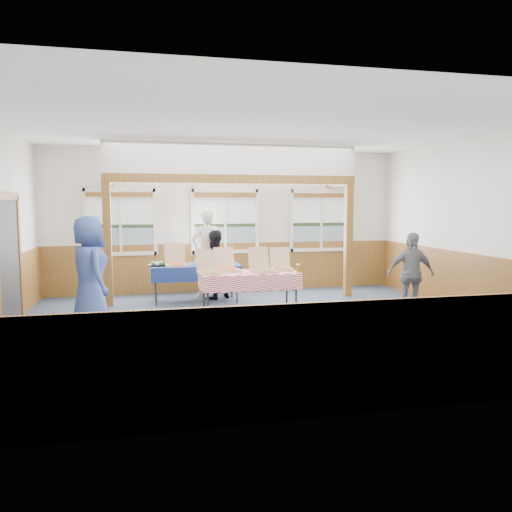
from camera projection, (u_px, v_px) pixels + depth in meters
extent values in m
plane|color=#2C3948|center=(260.00, 327.00, 8.11)|extent=(8.00, 8.00, 0.00)
plane|color=white|center=(260.00, 126.00, 7.78)|extent=(8.00, 8.00, 0.00)
plane|color=silver|center=(225.00, 221.00, 11.34)|extent=(8.00, 0.00, 8.00)
plane|color=silver|center=(348.00, 247.00, 4.55)|extent=(8.00, 0.00, 8.00)
plane|color=silver|center=(480.00, 226.00, 8.82)|extent=(0.00, 8.00, 8.00)
cube|color=brown|center=(225.00, 267.00, 11.43)|extent=(7.98, 0.05, 1.10)
cube|color=brown|center=(344.00, 358.00, 4.68)|extent=(7.98, 0.05, 1.10)
cube|color=brown|center=(476.00, 285.00, 8.93)|extent=(0.05, 6.98, 1.10)
cube|color=#2D2D2D|center=(7.00, 263.00, 8.01)|extent=(0.06, 1.30, 2.10)
cube|color=white|center=(121.00, 254.00, 10.85)|extent=(1.52, 0.05, 0.08)
cube|color=white|center=(119.00, 190.00, 10.70)|extent=(1.52, 0.05, 0.08)
cube|color=white|center=(84.00, 222.00, 10.61)|extent=(0.08, 0.05, 1.46)
cube|color=white|center=(155.00, 222.00, 10.94)|extent=(0.08, 0.05, 1.46)
cube|color=white|center=(120.00, 222.00, 10.78)|extent=(0.05, 0.05, 1.30)
cube|color=slate|center=(121.00, 240.00, 10.86)|extent=(1.40, 0.02, 0.52)
cube|color=#223B1D|center=(120.00, 226.00, 10.83)|extent=(1.40, 0.02, 0.08)
cube|color=silver|center=(120.00, 208.00, 10.78)|extent=(1.40, 0.02, 0.70)
cube|color=brown|center=(119.00, 195.00, 10.70)|extent=(1.40, 0.07, 0.10)
cube|color=white|center=(226.00, 252.00, 11.35)|extent=(1.52, 0.05, 0.08)
cube|color=white|center=(225.00, 191.00, 11.21)|extent=(1.52, 0.05, 0.08)
cube|color=white|center=(193.00, 222.00, 11.12)|extent=(0.08, 0.05, 1.46)
cube|color=white|center=(257.00, 221.00, 11.44)|extent=(0.08, 0.05, 1.46)
cube|color=white|center=(225.00, 221.00, 11.28)|extent=(0.05, 0.05, 1.30)
cube|color=slate|center=(225.00, 238.00, 11.36)|extent=(1.40, 0.02, 0.52)
cube|color=#223B1D|center=(225.00, 225.00, 11.33)|extent=(1.40, 0.02, 0.08)
cube|color=silver|center=(225.00, 208.00, 11.29)|extent=(1.40, 0.02, 0.70)
cube|color=brown|center=(225.00, 195.00, 11.20)|extent=(1.40, 0.07, 0.10)
cube|color=white|center=(321.00, 250.00, 11.86)|extent=(1.52, 0.05, 0.08)
cube|color=white|center=(322.00, 191.00, 11.71)|extent=(1.52, 0.05, 0.08)
cube|color=white|center=(291.00, 221.00, 11.62)|extent=(0.08, 0.05, 1.46)
cube|color=white|center=(351.00, 220.00, 11.95)|extent=(0.08, 0.05, 1.46)
cube|color=white|center=(321.00, 221.00, 11.79)|extent=(0.05, 0.05, 1.30)
cube|color=slate|center=(321.00, 237.00, 11.87)|extent=(1.40, 0.02, 0.52)
cube|color=#223B1D|center=(321.00, 224.00, 11.83)|extent=(1.40, 0.02, 0.08)
cube|color=silver|center=(321.00, 208.00, 11.79)|extent=(1.40, 0.02, 0.70)
cube|color=brown|center=(322.00, 195.00, 11.71)|extent=(1.40, 0.07, 0.10)
cube|color=#553312|center=(108.00, 245.00, 9.67)|extent=(0.15, 0.15, 2.40)
cube|color=#553312|center=(348.00, 241.00, 10.77)|extent=(0.15, 0.15, 2.40)
cube|color=#553312|center=(234.00, 179.00, 10.08)|extent=(5.15, 0.18, 0.18)
cylinder|color=#2D2D2D|center=(156.00, 288.00, 9.73)|extent=(0.04, 0.04, 0.73)
cylinder|color=#2D2D2D|center=(155.00, 283.00, 10.31)|extent=(0.04, 0.04, 0.73)
cylinder|color=#2D2D2D|center=(237.00, 285.00, 10.08)|extent=(0.04, 0.04, 0.73)
cylinder|color=#2D2D2D|center=(232.00, 280.00, 10.66)|extent=(0.04, 0.04, 0.73)
cube|color=#2D2D2D|center=(195.00, 266.00, 10.16)|extent=(1.81, 0.94, 0.03)
cube|color=navy|center=(195.00, 265.00, 10.16)|extent=(1.87, 1.01, 0.01)
cube|color=navy|center=(198.00, 275.00, 9.79)|extent=(1.77, 0.24, 0.28)
cube|color=navy|center=(194.00, 269.00, 10.55)|extent=(1.77, 0.24, 0.28)
cylinder|color=#2D2D2D|center=(208.00, 298.00, 8.64)|extent=(0.04, 0.04, 0.73)
cylinder|color=#2D2D2D|center=(204.00, 292.00, 9.22)|extent=(0.04, 0.04, 0.73)
cylinder|color=#2D2D2D|center=(296.00, 295.00, 8.99)|extent=(0.04, 0.04, 0.73)
cylinder|color=#2D2D2D|center=(287.00, 289.00, 9.57)|extent=(0.04, 0.04, 0.73)
cube|color=#2D2D2D|center=(249.00, 273.00, 9.07)|extent=(1.79, 0.91, 0.03)
cube|color=red|center=(249.00, 272.00, 9.06)|extent=(1.86, 0.98, 0.01)
cube|color=red|center=(254.00, 283.00, 8.70)|extent=(1.77, 0.21, 0.28)
cube|color=red|center=(245.00, 277.00, 9.45)|extent=(1.77, 0.21, 0.28)
cube|color=#D7B38F|center=(176.00, 265.00, 9.92)|extent=(0.43, 0.43, 0.05)
cylinder|color=orange|center=(176.00, 264.00, 9.92)|extent=(0.37, 0.37, 0.01)
cube|color=#D7B38F|center=(175.00, 253.00, 10.14)|extent=(0.42, 0.11, 0.41)
cube|color=#D7B38F|center=(212.00, 263.00, 10.35)|extent=(0.41, 0.41, 0.04)
cylinder|color=#C2BA5A|center=(212.00, 261.00, 10.34)|extent=(0.35, 0.35, 0.01)
cube|color=#D7B38F|center=(210.00, 251.00, 10.56)|extent=(0.39, 0.11, 0.38)
cube|color=#D7B38F|center=(209.00, 273.00, 8.76)|extent=(0.41, 0.41, 0.04)
cylinder|color=#D98D43|center=(209.00, 272.00, 8.76)|extent=(0.36, 0.36, 0.01)
cube|color=#D7B38F|center=(206.00, 260.00, 8.95)|extent=(0.38, 0.12, 0.37)
cube|color=#D7B38F|center=(229.00, 270.00, 9.13)|extent=(0.47, 0.47, 0.04)
cylinder|color=orange|center=(229.00, 269.00, 9.13)|extent=(0.41, 0.41, 0.01)
cube|color=#D7B38F|center=(224.00, 258.00, 9.32)|extent=(0.40, 0.18, 0.39)
cube|color=#D7B38F|center=(264.00, 271.00, 9.00)|extent=(0.48, 0.48, 0.05)
cylinder|color=#D98D43|center=(264.00, 270.00, 9.00)|extent=(0.42, 0.42, 0.01)
cube|color=#D7B38F|center=(259.00, 258.00, 9.20)|extent=(0.42, 0.18, 0.40)
cube|color=#D7B38F|center=(282.00, 269.00, 9.30)|extent=(0.40, 0.40, 0.04)
cylinder|color=#C2BA5A|center=(282.00, 268.00, 9.30)|extent=(0.35, 0.35, 0.01)
cube|color=#D7B38F|center=(280.00, 257.00, 9.50)|extent=(0.38, 0.12, 0.37)
cylinder|color=black|center=(158.00, 265.00, 9.99)|extent=(0.38, 0.38, 0.03)
cylinder|color=silver|center=(158.00, 264.00, 9.99)|extent=(0.09, 0.09, 0.04)
sphere|color=#266529|center=(163.00, 263.00, 10.01)|extent=(0.09, 0.09, 0.09)
sphere|color=beige|center=(161.00, 263.00, 10.08)|extent=(0.09, 0.09, 0.09)
sphere|color=#266529|center=(157.00, 263.00, 10.08)|extent=(0.09, 0.09, 0.09)
sphere|color=beige|center=(153.00, 263.00, 10.01)|extent=(0.09, 0.09, 0.09)
sphere|color=#266529|center=(153.00, 264.00, 9.92)|extent=(0.09, 0.09, 0.09)
sphere|color=beige|center=(157.00, 264.00, 9.88)|extent=(0.09, 0.09, 0.09)
sphere|color=#266529|center=(161.00, 264.00, 9.92)|extent=(0.09, 0.09, 0.09)
cylinder|color=#8A6317|center=(298.00, 268.00, 9.00)|extent=(0.07, 0.07, 0.15)
imported|color=silver|center=(206.00, 253.00, 10.71)|extent=(0.79, 0.62, 1.89)
imported|color=black|center=(214.00, 265.00, 10.47)|extent=(0.88, 0.81, 1.45)
imported|color=#3B4E94|center=(90.00, 272.00, 8.02)|extent=(0.88, 1.04, 1.81)
imported|color=slate|center=(410.00, 274.00, 8.90)|extent=(0.91, 0.45, 1.50)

